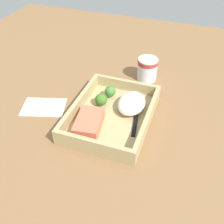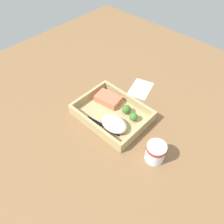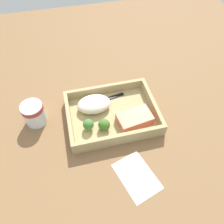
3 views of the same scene
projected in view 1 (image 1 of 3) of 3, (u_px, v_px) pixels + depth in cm
name	position (u px, v px, depth cm)	size (l,w,h in cm)	color
ground_plane	(112.00, 122.00, 76.84)	(160.00, 160.00, 2.00)	brown
takeout_tray	(112.00, 118.00, 75.80)	(28.96, 21.87, 1.20)	tan
tray_rim	(112.00, 111.00, 74.27)	(28.96, 21.87, 3.55)	tan
salmon_fillet	(89.00, 123.00, 71.00)	(10.66, 6.61, 3.08)	#DE694B
mashed_potatoes	(132.00, 103.00, 76.70)	(11.09, 7.87, 4.03)	beige
broccoli_floret_1	(101.00, 100.00, 77.96)	(3.69, 3.69, 3.92)	#87A966
broccoli_floret_2	(110.00, 92.00, 80.98)	(3.36, 3.36, 3.87)	#72A557
fork	(136.00, 115.00, 75.46)	(15.85, 4.27, 0.44)	black
paper_cup	(147.00, 68.00, 89.88)	(6.95, 6.95, 7.70)	white
receipt_slip	(44.00, 107.00, 80.33)	(8.85, 12.92, 0.24)	white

